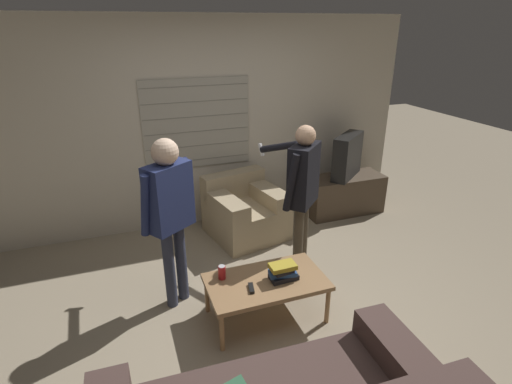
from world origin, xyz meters
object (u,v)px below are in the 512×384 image
spare_remote (251,288)px  person_left_standing (169,204)px  tv (347,156)px  soda_can (222,272)px  armchair_beige (244,211)px  coffee_table (266,284)px  book_stack (283,272)px  person_right_standing (302,185)px

spare_remote → person_left_standing: bearing=144.9°
tv → soda_can: size_ratio=4.91×
armchair_beige → coffee_table: (-0.31, -1.54, 0.05)m
tv → coffee_table: bearing=3.5°
person_left_standing → tv: bearing=-8.9°
armchair_beige → book_stack: (-0.17, -1.57, 0.16)m
coffee_table → tv: size_ratio=1.66×
tv → spare_remote: bearing=2.3°
coffee_table → person_right_standing: (0.58, 0.54, 0.64)m
tv → spare_remote: 2.66m
person_left_standing → person_right_standing: size_ratio=1.00×
armchair_beige → coffee_table: size_ratio=0.96×
spare_remote → person_right_standing: bearing=51.9°
book_stack → spare_remote: (-0.31, -0.04, -0.06)m
armchair_beige → tv: (1.49, 0.12, 0.51)m
soda_can → person_left_standing: bearing=135.5°
armchair_beige → soda_can: armchair_beige is taller
person_right_standing → spare_remote: size_ratio=11.68×
person_right_standing → person_left_standing: bearing=137.4°
person_left_standing → person_right_standing: person_left_standing is taller
person_left_standing → spare_remote: 1.00m
book_stack → spare_remote: 0.31m
coffee_table → spare_remote: bearing=-154.8°
coffee_table → soda_can: (-0.35, 0.15, 0.10)m
person_right_standing → spare_remote: (-0.74, -0.62, -0.59)m
soda_can → spare_remote: bearing=-51.3°
armchair_beige → tv: 1.58m
soda_can → spare_remote: (0.19, -0.23, -0.05)m
coffee_table → person_left_standing: bearing=144.6°
armchair_beige → person_left_standing: (-1.02, -1.03, 0.70)m
armchair_beige → coffee_table: armchair_beige is taller
tv → person_right_standing: bearing=3.3°
soda_can → coffee_table: bearing=-23.8°
armchair_beige → coffee_table: 1.57m
armchair_beige → soda_can: size_ratio=7.80×
spare_remote → coffee_table: bearing=37.1°
armchair_beige → spare_remote: size_ratio=7.26×
soda_can → spare_remote: soda_can is taller
coffee_table → soda_can: soda_can is taller
spare_remote → armchair_beige: bearing=85.5°
person_right_standing → armchair_beige: bearing=60.5°
spare_remote → soda_can: bearing=140.6°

